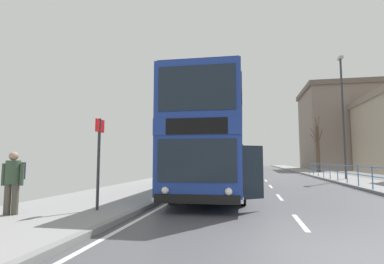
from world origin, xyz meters
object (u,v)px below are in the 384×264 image
at_px(double_decker_bus_main, 215,142).
at_px(pedestrian_with_backpack, 13,178).
at_px(street_lamp_far_side, 343,108).
at_px(bare_tree_far_00, 318,148).
at_px(background_building_01, 352,128).
at_px(bus_stop_sign_near, 99,153).

height_order(double_decker_bus_main, pedestrian_with_backpack, double_decker_bus_main).
xyz_separation_m(street_lamp_far_side, bare_tree_far_00, (0.69, 11.52, -2.44)).
relative_size(street_lamp_far_side, background_building_01, 0.65).
bearing_deg(street_lamp_far_side, pedestrian_with_backpack, -127.71).
relative_size(double_decker_bus_main, pedestrian_with_backpack, 7.32).
height_order(double_decker_bus_main, background_building_01, background_building_01).
bearing_deg(bare_tree_far_00, pedestrian_with_backpack, -115.61).
xyz_separation_m(pedestrian_with_backpack, bus_stop_sign_near, (1.77, 1.02, 0.65)).
relative_size(pedestrian_with_backpack, street_lamp_far_side, 0.17).
bearing_deg(bus_stop_sign_near, bare_tree_far_00, 66.66).
height_order(pedestrian_with_backpack, bare_tree_far_00, bare_tree_far_00).
height_order(double_decker_bus_main, bare_tree_far_00, bare_tree_far_00).
bearing_deg(bare_tree_far_00, street_lamp_far_side, -93.43).
bearing_deg(street_lamp_far_side, bus_stop_sign_near, -125.34).
bearing_deg(double_decker_bus_main, background_building_01, 63.41).
relative_size(bus_stop_sign_near, background_building_01, 0.18).
distance_m(double_decker_bus_main, background_building_01, 37.49).
xyz_separation_m(double_decker_bus_main, bus_stop_sign_near, (-2.57, -5.98, -0.62)).
xyz_separation_m(bare_tree_far_00, background_building_01, (7.63, 12.38, 3.33)).
height_order(bare_tree_far_00, background_building_01, background_building_01).
bearing_deg(bare_tree_far_00, double_decker_bus_main, -113.37).
bearing_deg(street_lamp_far_side, double_decker_bus_main, -131.53).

